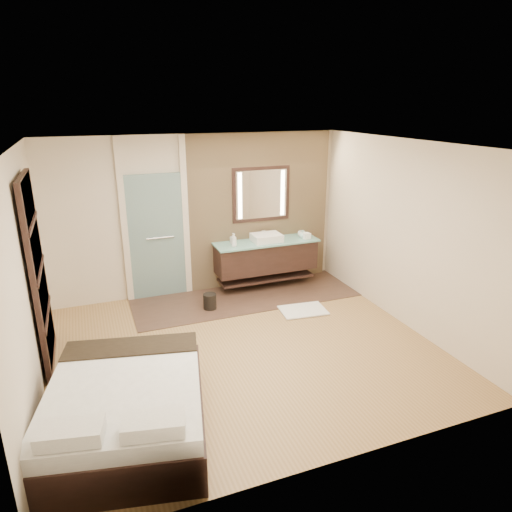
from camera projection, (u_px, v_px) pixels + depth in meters
name	position (u px, v px, depth m)	size (l,w,h in m)	color
floor	(244.00, 348.00, 6.20)	(5.00, 5.00, 0.00)	olive
tile_strip	(246.00, 297.00, 7.82)	(3.80, 1.30, 0.01)	#3D2A21
stone_wall	(260.00, 210.00, 8.10)	(2.60, 0.08, 2.70)	tan
vanity	(266.00, 256.00, 8.09)	(1.85, 0.55, 0.88)	black
mirror_unit	(261.00, 194.00, 7.95)	(1.06, 0.04, 0.96)	black
frosted_door	(156.00, 232.00, 7.53)	(1.10, 0.12, 2.70)	#A4D0D0
shoji_partition	(38.00, 273.00, 5.52)	(0.06, 1.20, 2.40)	black
bed	(127.00, 408.00, 4.52)	(1.85, 2.14, 0.72)	black
bath_mat	(303.00, 310.00, 7.29)	(0.72, 0.50, 0.02)	white
waste_bin	(210.00, 302.00, 7.34)	(0.21, 0.21, 0.26)	black
tissue_box	(306.00, 236.00, 8.12)	(0.12, 0.12, 0.10)	white
soap_bottle_a	(234.00, 240.00, 7.65)	(0.09, 0.09, 0.23)	white
soap_bottle_b	(233.00, 238.00, 7.82)	(0.08, 0.08, 0.18)	#B2B2B2
soap_bottle_c	(303.00, 234.00, 8.15)	(0.11, 0.11, 0.14)	silver
cup	(302.00, 234.00, 8.22)	(0.13, 0.13, 0.11)	white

